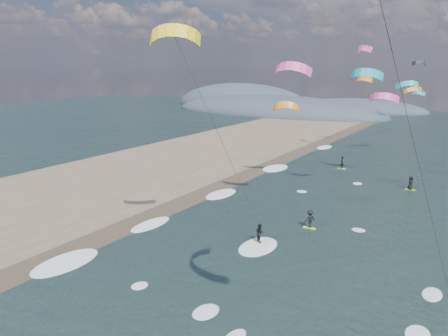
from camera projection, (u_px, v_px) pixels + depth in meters
The scene contains 8 objects.
sand_strip at pixel (9, 213), 41.46m from camera, with size 26.00×240.00×0.00m, color brown.
wet_sand_strip at pixel (96, 240), 35.21m from camera, with size 3.00×240.00×0.00m, color #382D23.
coastal_hills at pixel (271, 110), 132.60m from camera, with size 80.00×41.00×15.00m.
kitesurfer_near_a at pixel (388, 39), 13.69m from camera, with size 8.09×9.69×18.56m.
kitesurfer_near_b at pixel (205, 111), 29.97m from camera, with size 6.91×8.76×16.80m.
far_kitesurfers at pixel (351, 191), 45.63m from camera, with size 10.72×23.69×1.76m.
bg_kite_field at pixel (382, 80), 62.34m from camera, with size 12.84×70.30×9.02m.
shoreline_surf at pixel (147, 225), 38.48m from camera, with size 2.40×79.40×0.11m.
Camera 1 is at (14.36, -12.17, 13.94)m, focal length 35.00 mm.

